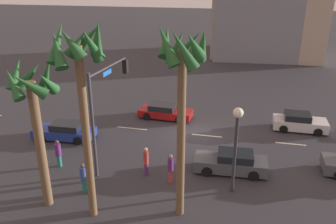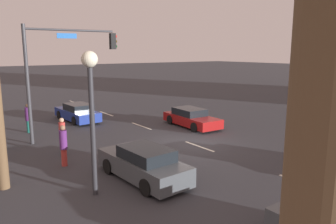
% 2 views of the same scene
% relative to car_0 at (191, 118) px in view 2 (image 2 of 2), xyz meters
% --- Properties ---
extents(ground_plane, '(220.00, 220.00, 0.00)m').
position_rel_car_0_xyz_m(ground_plane, '(-3.11, 2.75, -0.58)').
color(ground_plane, '#333338').
extents(lane_stripe_2, '(2.15, 0.14, 0.01)m').
position_rel_car_0_xyz_m(lane_stripe_2, '(-10.12, 2.75, -0.57)').
color(lane_stripe_2, silver).
rests_on(lane_stripe_2, ground_plane).
extents(lane_stripe_3, '(2.33, 0.14, 0.01)m').
position_rel_car_0_xyz_m(lane_stripe_3, '(-3.98, 2.75, -0.57)').
color(lane_stripe_3, silver).
rests_on(lane_stripe_3, ground_plane).
extents(lane_stripe_4, '(2.49, 0.14, 0.01)m').
position_rel_car_0_xyz_m(lane_stripe_4, '(2.05, 2.75, -0.57)').
color(lane_stripe_4, silver).
rests_on(lane_stripe_4, ground_plane).
extents(lane_stripe_5, '(2.44, 0.14, 0.01)m').
position_rel_car_0_xyz_m(lane_stripe_5, '(7.60, 2.75, -0.57)').
color(lane_stripe_5, silver).
rests_on(lane_stripe_5, ground_plane).
extents(lane_stripe_6, '(2.32, 0.14, 0.01)m').
position_rel_car_0_xyz_m(lane_stripe_6, '(15.24, 2.75, -0.57)').
color(lane_stripe_6, silver).
rests_on(lane_stripe_6, ground_plane).
extents(car_0, '(4.59, 2.03, 1.22)m').
position_rel_car_0_xyz_m(car_0, '(0.00, 0.00, 0.00)').
color(car_0, maroon).
rests_on(car_0, ground_plane).
extents(car_4, '(4.63, 2.02, 1.29)m').
position_rel_car_0_xyz_m(car_4, '(6.33, 5.65, 0.03)').
color(car_4, navy).
rests_on(car_4, ground_plane).
extents(car_5, '(4.54, 1.98, 1.36)m').
position_rel_car_0_xyz_m(car_5, '(-6.09, 7.58, 0.06)').
color(car_5, '#474C51').
rests_on(car_5, ground_plane).
extents(traffic_signal, '(0.60, 5.34, 6.49)m').
position_rel_car_0_xyz_m(traffic_signal, '(1.77, 8.19, 3.83)').
color(traffic_signal, '#38383D').
rests_on(traffic_signal, ground_plane).
extents(streetlamp, '(0.56, 0.56, 5.10)m').
position_rel_car_0_xyz_m(streetlamp, '(-6.28, 9.74, 3.08)').
color(streetlamp, '#2D2D33').
rests_on(streetlamp, ground_plane).
extents(pedestrian_0, '(0.44, 0.44, 1.87)m').
position_rel_car_0_xyz_m(pedestrian_0, '(-2.67, 9.65, 0.42)').
color(pedestrian_0, '#BF3833').
rests_on(pedestrian_0, ground_plane).
extents(pedestrian_1, '(0.40, 0.40, 1.87)m').
position_rel_car_0_xyz_m(pedestrian_1, '(-1.04, 9.16, 0.43)').
color(pedestrian_1, '#59266B').
rests_on(pedestrian_1, ground_plane).
extents(pedestrian_2, '(0.49, 0.49, 1.85)m').
position_rel_car_0_xyz_m(pedestrian_2, '(4.68, 9.43, 0.40)').
color(pedestrian_2, '#1E7266').
rests_on(pedestrian_2, ground_plane).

